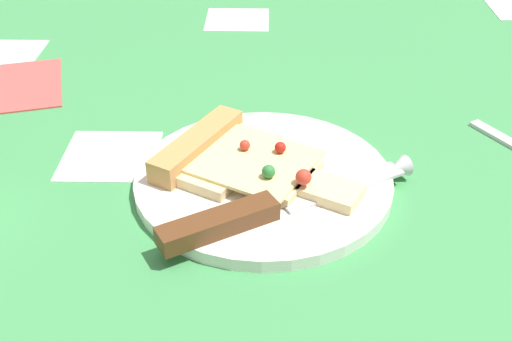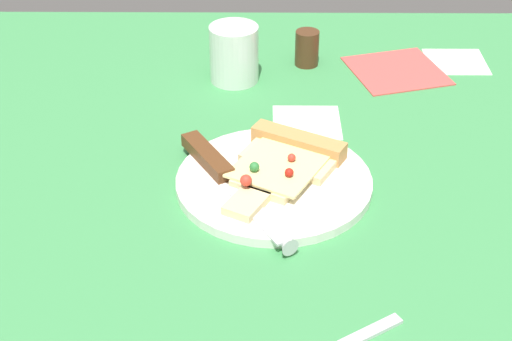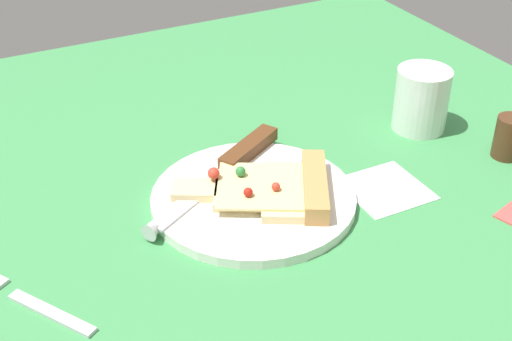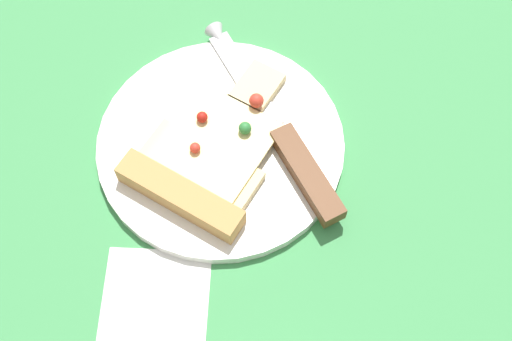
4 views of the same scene
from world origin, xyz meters
TOP-DOWN VIEW (x-y plane):
  - ground_plane at (-0.00, -0.03)cm, footprint 113.99×113.99cm
  - plate at (4.02, 3.06)cm, footprint 23.08×23.08cm
  - pizza_slice at (6.26, 1.86)cm, footprint 19.01×15.20cm
  - knife at (3.50, 8.77)cm, footprint 21.79×13.90cm
  - napkin at (34.34, -15.70)cm, footprint 16.11×16.11cm

SIDE VIEW (x-z plane):
  - ground_plane at x=0.00cm, z-range -3.00..0.00cm
  - napkin at x=34.34cm, z-range 0.00..0.40cm
  - plate at x=4.02cm, z-range 0.00..1.16cm
  - knife at x=3.50cm, z-range 0.54..2.99cm
  - pizza_slice at x=6.26cm, z-range 0.62..3.29cm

